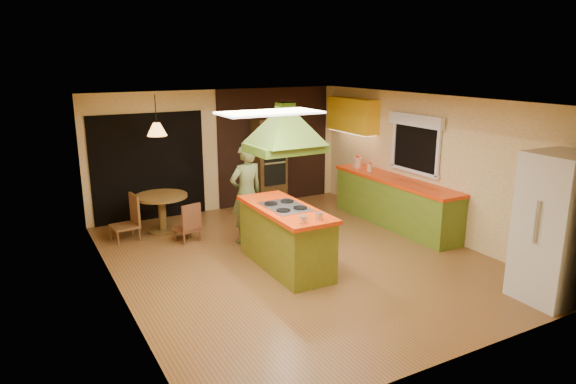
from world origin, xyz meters
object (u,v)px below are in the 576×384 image
dining_table (162,206)px  canister_large (356,162)px  refrigerator (557,228)px  wall_oven (269,163)px  man (246,194)px  kitchen_island (285,237)px

dining_table → canister_large: (3.93, -0.56, 0.53)m
refrigerator → canister_large: (0.19, 4.59, 0.04)m
wall_oven → canister_large: size_ratio=8.75×
man → refrigerator: refrigerator is taller
kitchen_island → dining_table: bearing=115.9°
canister_large → wall_oven: bearing=140.7°
man → wall_oven: bearing=-135.8°
man → refrigerator: bearing=114.1°
kitchen_island → refrigerator: 3.70m
dining_table → canister_large: 4.01m
dining_table → canister_large: canister_large is taller
refrigerator → dining_table: 6.39m
wall_oven → canister_large: 1.86m
kitchen_island → dining_table: size_ratio=2.03×
dining_table → man: bearing=-46.5°
man → dining_table: (-1.15, 1.21, -0.37)m
refrigerator → wall_oven: 5.90m
kitchen_island → canister_large: 3.40m
kitchen_island → wall_oven: (1.30, 3.13, 0.47)m
kitchen_island → man: size_ratio=1.10×
dining_table → canister_large: size_ratio=4.34×
man → canister_large: (2.79, 0.65, 0.16)m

